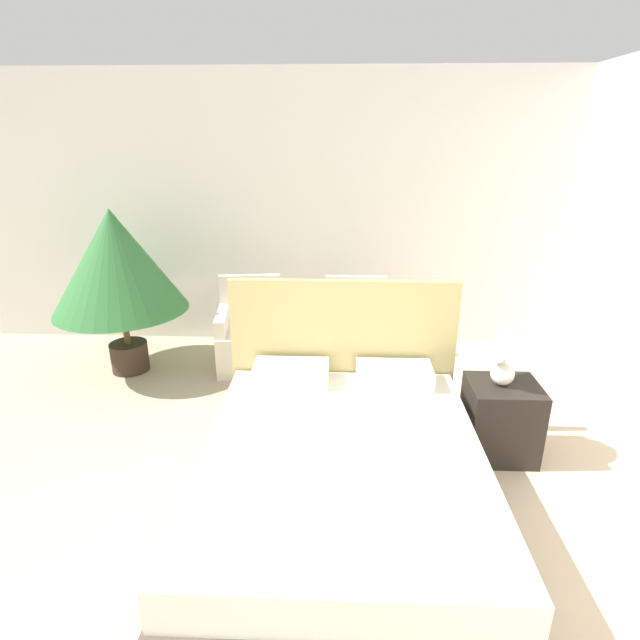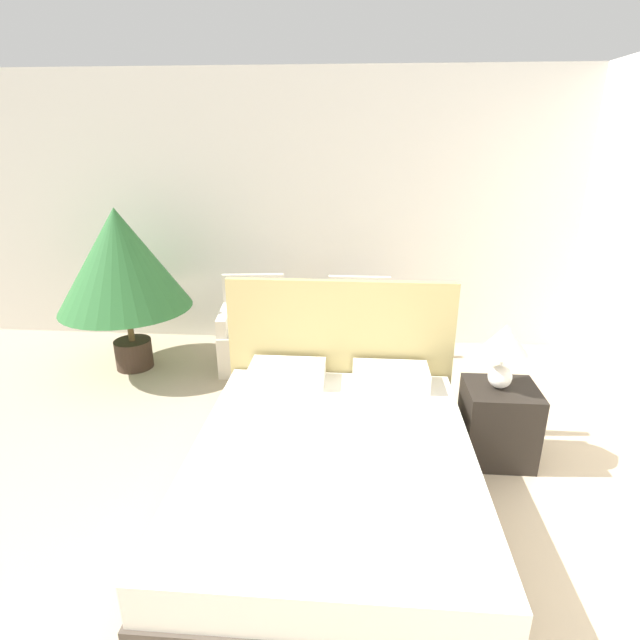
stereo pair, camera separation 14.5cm
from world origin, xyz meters
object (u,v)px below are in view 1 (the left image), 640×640
armchair_near_window_left (251,340)px  potted_palm (116,263)px  nightstand (500,420)px  table_lamp (507,343)px  armchair_near_window_right (356,342)px  bed (342,474)px

armchair_near_window_left → potted_palm: 1.48m
nightstand → table_lamp: bearing=168.0°
armchair_near_window_left → armchair_near_window_right: (1.08, 0.00, 0.00)m
potted_palm → table_lamp: (3.28, -1.28, -0.22)m
bed → potted_palm: potted_palm is taller
bed → armchair_near_window_right: 2.14m
table_lamp → nightstand: bearing=-12.0°
armchair_near_window_left → potted_palm: size_ratio=0.55×
armchair_near_window_left → bed: bearing=-73.2°
bed → armchair_near_window_left: size_ratio=2.37×
potted_palm → nightstand: 3.64m
bed → table_lamp: (1.14, 0.69, 0.60)m
table_lamp → armchair_near_window_left: bearing=145.0°
armchair_near_window_left → potted_palm: potted_palm is taller
armchair_near_window_right → bed: bearing=-93.4°
potted_palm → armchair_near_window_left: bearing=8.1°
armchair_near_window_left → nightstand: size_ratio=1.55×
potted_palm → table_lamp: 3.52m
armchair_near_window_right → table_lamp: bearing=-55.2°
armchair_near_window_left → table_lamp: 2.60m
bed → table_lamp: bed is taller
nightstand → armchair_near_window_left: bearing=145.3°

